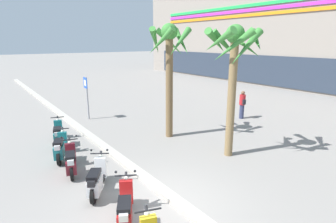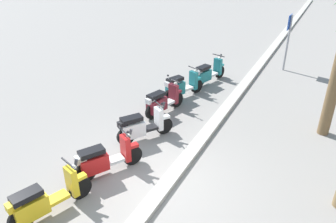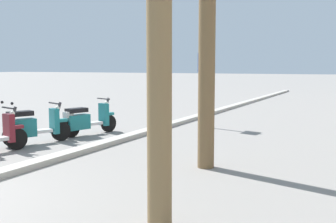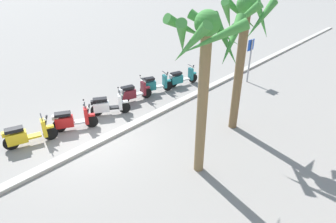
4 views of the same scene
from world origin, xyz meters
name	(u,v)px [view 4 (image 4 of 4)]	position (x,y,z in m)	size (l,w,h in m)	color
ground_plane	(93,139)	(0.00, 0.00, 0.00)	(200.00, 200.00, 0.00)	gray
curb_strip	(99,141)	(0.00, 0.38, 0.06)	(60.00, 0.36, 0.12)	#ADA89E
scooter_teal_mid_front	(181,78)	(-6.45, -1.02, 0.44)	(1.82, 0.79, 1.04)	black
scooter_teal_second_in_line	(154,85)	(-4.70, -1.38, 0.46)	(1.69, 0.89, 1.04)	black
scooter_maroon_mid_rear	(133,93)	(-3.32, -1.42, 0.45)	(1.68, 0.74, 1.17)	black
scooter_white_tail_end	(107,105)	(-1.62, -1.19, 0.45)	(1.51, 1.07, 1.17)	black
scooter_red_lead_nearest	(72,120)	(0.14, -1.17, 0.45)	(1.58, 1.00, 1.17)	black
scooter_yellow_gap_after_mid	(26,135)	(1.84, -1.41, 0.44)	(1.79, 0.83, 1.04)	black
crossing_sign	(250,56)	(-9.44, 1.41, 1.50)	(0.60, 0.13, 2.40)	#939399
palm_tree_far_corner	(205,54)	(-1.29, 4.03, 3.79)	(2.23, 2.22, 4.92)	olive
palm_tree_by_mall_entrance	(244,34)	(-4.40, 3.45, 3.76)	(1.94, 2.00, 5.09)	brown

